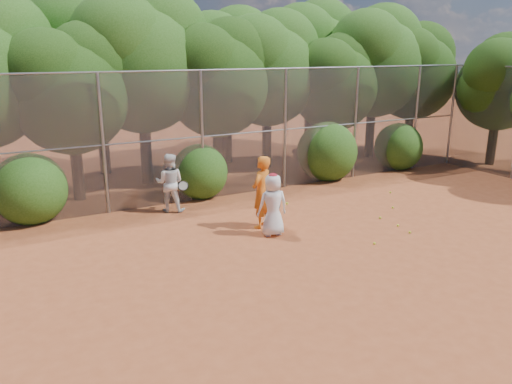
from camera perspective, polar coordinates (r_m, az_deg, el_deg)
ground at (r=11.60m, az=10.35°, el=-7.59°), size 80.00×80.00×0.00m
fence_back at (r=15.91m, az=-3.22°, el=6.78°), size 20.05×0.09×4.03m
tree_2 at (r=16.26m, az=-20.46°, el=11.45°), size 3.99×3.47×5.47m
tree_3 at (r=17.74m, az=-12.94°, el=14.96°), size 4.89×4.26×6.70m
tree_4 at (r=18.04m, az=-4.43°, el=13.29°), size 4.19×3.64×5.73m
tree_5 at (r=19.88m, az=1.38°, el=14.41°), size 4.51×3.92×6.17m
tree_6 at (r=20.44m, az=9.05°, el=12.63°), size 3.86×3.36×5.29m
tree_7 at (r=22.47m, az=13.46°, el=14.76°), size 4.77×4.14×6.53m
tree_8 at (r=23.63m, az=17.61°, el=13.37°), size 4.25×3.70×5.82m
tree_10 at (r=19.65m, az=-17.70°, el=15.36°), size 5.15×4.48×7.06m
tree_11 at (r=20.84m, az=-3.34°, el=14.77°), size 4.64×4.03×6.35m
tree_12 at (r=23.60m, az=6.33°, el=15.69°), size 5.02×4.37×6.88m
tree_13 at (r=22.57m, az=26.17°, el=11.54°), size 3.86×3.36×5.29m
bush_0 at (r=14.98m, az=-24.47°, el=0.65°), size 2.00×2.00×2.00m
bush_1 at (r=16.06m, az=-6.46°, el=2.59°), size 1.80×1.80×1.80m
bush_2 at (r=18.42m, az=8.13°, el=4.89°), size 2.20×2.20×2.20m
bush_3 at (r=20.69m, az=15.99°, el=5.22°), size 1.90×1.90×1.90m
player_yellow at (r=13.14m, az=0.65°, el=-0.02°), size 0.94×0.77×1.94m
player_teen at (r=12.62m, az=1.93°, el=-1.45°), size 0.85×0.61×1.63m
player_white at (r=14.72m, az=-9.83°, el=1.05°), size 1.05×0.99×1.72m
ball_0 at (r=13.96m, az=15.91°, el=-3.70°), size 0.07×0.07×0.07m
ball_1 at (r=15.48m, az=15.36°, el=-1.72°), size 0.07×0.07×0.07m
ball_2 at (r=13.54m, az=17.18°, el=-4.42°), size 0.07×0.07×0.07m
ball_3 at (r=14.47m, az=14.01°, el=-2.87°), size 0.07×0.07×0.07m
ball_4 at (r=12.56m, az=13.37°, el=-5.73°), size 0.07×0.07×0.07m
ball_5 at (r=17.12m, az=15.09°, el=-0.02°), size 0.07×0.07×0.07m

